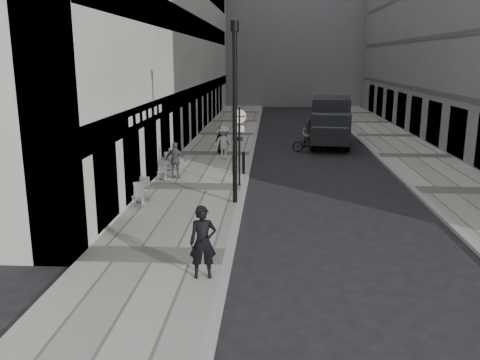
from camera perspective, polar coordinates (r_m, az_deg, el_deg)
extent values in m
plane|color=black|center=(11.47, -2.48, -14.15)|extent=(120.00, 120.00, 0.00)
cube|color=#A8A397|center=(28.76, -2.72, 2.92)|extent=(4.00, 60.00, 0.12)
cube|color=#A8A397|center=(29.66, 18.94, 2.52)|extent=(4.00, 60.00, 0.12)
cube|color=silver|center=(35.52, -8.49, 19.27)|extent=(4.00, 45.00, 18.00)
cube|color=gray|center=(66.35, 4.08, 18.34)|extent=(24.00, 16.00, 22.00)
imported|color=black|center=(12.32, -4.18, -6.99)|extent=(0.72, 0.53, 1.80)
cylinder|color=black|center=(21.05, -0.07, 3.74)|extent=(0.08, 0.08, 3.28)
cylinder|color=white|center=(20.88, -0.07, 7.16)|extent=(0.56, 0.07, 0.56)
cube|color=#B21414|center=(20.86, -0.07, 7.15)|extent=(0.52, 0.05, 0.06)
cube|color=white|center=(20.97, -0.06, 5.77)|extent=(0.39, 0.05, 0.26)
cylinder|color=black|center=(18.29, -0.58, 6.94)|extent=(0.17, 0.17, 6.24)
cylinder|color=black|center=(18.20, -0.61, 16.90)|extent=(0.29, 0.29, 0.36)
cylinder|color=black|center=(23.31, -0.73, 1.62)|extent=(0.11, 0.11, 0.83)
cylinder|color=black|center=(23.43, 0.40, 1.86)|extent=(0.13, 0.13, 0.97)
cylinder|color=black|center=(30.45, 8.16, 4.14)|extent=(0.43, 0.95, 0.92)
cylinder|color=black|center=(30.44, 11.96, 3.99)|extent=(0.43, 0.95, 0.92)
cylinder|color=black|center=(34.30, 8.43, 5.17)|extent=(0.43, 0.95, 0.92)
cylinder|color=black|center=(34.29, 11.81, 5.03)|extent=(0.43, 0.95, 0.92)
cube|color=black|center=(33.21, 10.20, 7.13)|extent=(2.76, 4.37, 2.29)
cube|color=black|center=(30.17, 10.13, 5.86)|extent=(2.52, 2.32, 1.61)
cube|color=#1E2328|center=(29.26, 10.16, 6.53)|extent=(2.04, 0.64, 0.85)
imported|color=black|center=(29.86, 7.64, 4.00)|extent=(1.88, 0.95, 0.94)
imported|color=slate|center=(29.77, 7.67, 5.09)|extent=(0.98, 0.82, 1.78)
imported|color=#4D4D51|center=(22.65, -7.24, 2.21)|extent=(1.01, 0.55, 1.63)
imported|color=#B1AAA3|center=(26.75, -1.82, 4.18)|extent=(1.18, 0.72, 1.77)
imported|color=black|center=(28.67, -2.03, 4.56)|extent=(0.88, 0.74, 1.53)
cylinder|color=silver|center=(22.91, -8.41, 0.24)|extent=(0.43, 0.43, 0.03)
cylinder|color=silver|center=(22.83, -8.44, 1.12)|extent=(0.06, 0.06, 0.73)
cylinder|color=silver|center=(22.76, -8.47, 2.01)|extent=(0.69, 0.69, 0.03)
cylinder|color=silver|center=(19.11, -10.87, -2.52)|extent=(0.44, 0.44, 0.03)
cylinder|color=silver|center=(19.02, -10.91, -1.46)|extent=(0.06, 0.06, 0.74)
cylinder|color=silver|center=(18.93, -10.96, -0.38)|extent=(0.70, 0.70, 0.03)
cylinder|color=silver|center=(24.38, -7.67, 1.07)|extent=(0.49, 0.49, 0.03)
cylinder|color=silver|center=(24.30, -7.70, 2.01)|extent=(0.07, 0.07, 0.82)
cylinder|color=silver|center=(24.22, -7.73, 2.96)|extent=(0.78, 0.78, 0.03)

